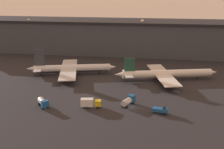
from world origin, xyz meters
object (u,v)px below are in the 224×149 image
Objects in this scene: service_vehicle_2 at (90,103)px; service_vehicle_1 at (161,110)px; airplane_1 at (166,74)px; service_vehicle_0 at (43,102)px; service_vehicle_3 at (128,101)px; airplane_0 at (71,68)px.

service_vehicle_1 is at bearing -12.49° from service_vehicle_2.
service_vehicle_0 is at bearing -154.27° from airplane_1.
service_vehicle_2 reaches higher than service_vehicle_1.
service_vehicle_3 is (-11.38, 5.07, 0.52)m from service_vehicle_1.
service_vehicle_0 is 1.10× the size of service_vehicle_1.
airplane_1 is at bearing 89.83° from service_vehicle_0.
airplane_0 reaches higher than service_vehicle_3.
service_vehicle_1 is 0.73× the size of service_vehicle_2.
service_vehicle_3 is at bearing 165.02° from service_vehicle_1.
airplane_1 is 36.40m from service_vehicle_1.
service_vehicle_2 is at bearing 55.72° from service_vehicle_0.
airplane_1 is at bearing 1.21° from service_vehicle_3.
airplane_0 is 45.15m from airplane_1.
service_vehicle_1 is (42.48, -37.93, -1.79)m from airplane_0.
airplane_1 is at bearing -16.63° from airplane_0.
service_vehicle_2 is at bearing -173.20° from service_vehicle_1.
airplane_1 is 6.39× the size of service_vehicle_2.
service_vehicle_1 is 0.76× the size of service_vehicle_3.
service_vehicle_0 is 41.21m from service_vehicle_1.
service_vehicle_0 is 16.77m from service_vehicle_2.
service_vehicle_0 is 0.80× the size of service_vehicle_2.
service_vehicle_0 is 0.83× the size of service_vehicle_3.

